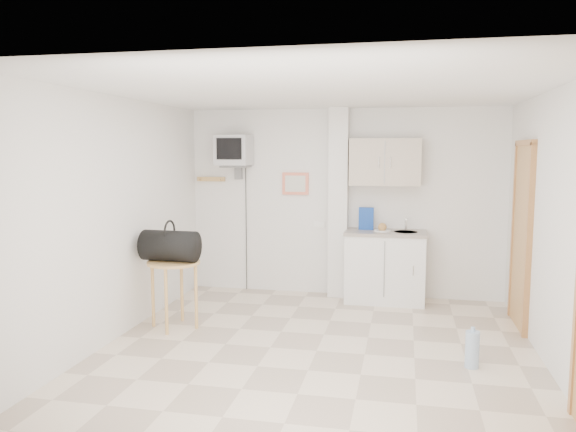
% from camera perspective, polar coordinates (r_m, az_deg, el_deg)
% --- Properties ---
extents(ground, '(4.50, 4.50, 0.00)m').
position_cam_1_polar(ground, '(5.64, 2.93, -13.52)').
color(ground, beige).
rests_on(ground, ground).
extents(room_envelope, '(4.24, 4.54, 2.55)m').
position_cam_1_polar(room_envelope, '(5.37, 5.71, 2.26)').
color(room_envelope, white).
rests_on(room_envelope, ground).
extents(kitchenette, '(1.03, 0.58, 2.10)m').
position_cam_1_polar(kitchenette, '(7.33, 9.84, -2.39)').
color(kitchenette, white).
rests_on(kitchenette, ground).
extents(crt_television, '(0.44, 0.45, 2.15)m').
position_cam_1_polar(crt_television, '(7.60, -5.50, 6.56)').
color(crt_television, slate).
rests_on(crt_television, ground).
extents(round_table, '(0.58, 0.58, 0.74)m').
position_cam_1_polar(round_table, '(6.29, -11.53, -5.56)').
color(round_table, tan).
rests_on(round_table, ground).
extents(duffel_bag, '(0.63, 0.37, 0.45)m').
position_cam_1_polar(duffel_bag, '(6.26, -11.90, -2.95)').
color(duffel_bag, black).
rests_on(duffel_bag, round_table).
extents(water_bottle, '(0.13, 0.13, 0.38)m').
position_cam_1_polar(water_bottle, '(5.44, 18.21, -12.74)').
color(water_bottle, '#98B3D1').
rests_on(water_bottle, ground).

